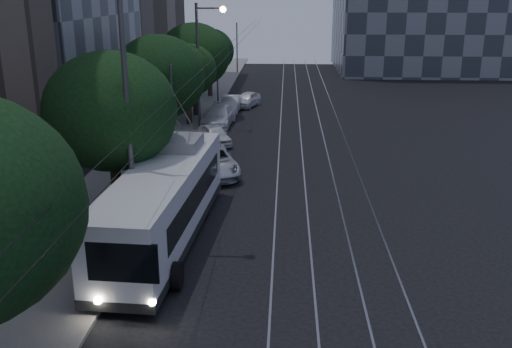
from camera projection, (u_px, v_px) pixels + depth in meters
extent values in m
plane|color=black|center=(265.00, 260.00, 21.28)|extent=(120.00, 120.00, 0.00)
cube|color=gray|center=(171.00, 131.00, 40.64)|extent=(5.00, 90.00, 0.15)
cube|color=gray|center=(280.00, 133.00, 40.27)|extent=(0.08, 90.00, 0.02)
cube|color=gray|center=(300.00, 133.00, 40.19)|extent=(0.08, 90.00, 0.02)
cube|color=gray|center=(323.00, 134.00, 40.11)|extent=(0.08, 90.00, 0.02)
cube|color=gray|center=(343.00, 134.00, 40.04)|extent=(0.08, 90.00, 0.02)
cylinder|color=black|center=(220.00, 52.00, 38.76)|extent=(0.02, 90.00, 0.02)
cylinder|color=black|center=(231.00, 52.00, 38.72)|extent=(0.02, 90.00, 0.02)
cylinder|color=#4F4F51|center=(173.00, 122.00, 30.13)|extent=(0.14, 0.14, 6.00)
cylinder|color=#4F4F51|center=(217.00, 71.00, 49.14)|extent=(0.14, 0.14, 6.00)
cylinder|color=#4F4F51|center=(237.00, 48.00, 68.14)|extent=(0.14, 0.14, 6.00)
cube|color=silver|center=(164.00, 202.00, 22.32)|extent=(3.14, 11.76, 2.76)
cube|color=black|center=(165.00, 231.00, 22.70)|extent=(3.18, 11.80, 0.34)
cube|color=black|center=(166.00, 195.00, 22.75)|extent=(3.06, 9.34, 1.02)
cube|color=black|center=(122.00, 263.00, 16.74)|extent=(2.17, 0.21, 1.26)
cube|color=black|center=(188.00, 156.00, 27.76)|extent=(1.97, 0.19, 0.97)
cube|color=#25DF4E|center=(120.00, 235.00, 16.47)|extent=(1.55, 0.15, 0.31)
cube|color=gray|center=(176.00, 143.00, 24.59)|extent=(2.19, 2.25, 0.48)
sphere|color=white|center=(98.00, 300.00, 17.12)|extent=(0.25, 0.25, 0.25)
sphere|color=white|center=(152.00, 302.00, 17.04)|extent=(0.25, 0.25, 0.25)
cylinder|color=#4F4F51|center=(173.00, 114.00, 25.25)|extent=(0.06, 4.39, 2.45)
cylinder|color=#4F4F51|center=(186.00, 114.00, 25.22)|extent=(0.06, 4.39, 2.45)
cylinder|color=black|center=(108.00, 274.00, 19.23)|extent=(0.29, 0.97, 0.97)
cylinder|color=black|center=(177.00, 276.00, 19.11)|extent=(0.29, 0.97, 0.97)
cylinder|color=black|center=(151.00, 207.00, 25.20)|extent=(0.29, 0.97, 0.97)
cylinder|color=black|center=(204.00, 208.00, 25.08)|extent=(0.29, 0.97, 0.97)
cylinder|color=black|center=(160.00, 193.00, 26.97)|extent=(0.29, 0.97, 0.97)
cylinder|color=black|center=(209.00, 194.00, 26.85)|extent=(0.29, 0.97, 0.97)
imported|color=silver|center=(211.00, 161.00, 31.09)|extent=(3.98, 5.82, 1.48)
imported|color=white|center=(215.00, 135.00, 37.25)|extent=(2.86, 3.93, 1.24)
imported|color=silver|center=(219.00, 116.00, 42.27)|extent=(2.42, 5.13, 1.45)
imported|color=silver|center=(231.00, 104.00, 47.03)|extent=(1.52, 4.10, 1.34)
imported|color=white|center=(247.00, 99.00, 49.25)|extent=(2.52, 4.01, 1.27)
cylinder|color=black|center=(117.00, 191.00, 24.38)|extent=(0.44, 0.44, 2.85)
ellipsoid|color=black|center=(111.00, 111.00, 23.31)|extent=(5.47, 5.47, 4.92)
cylinder|color=black|center=(162.00, 137.00, 33.14)|extent=(0.44, 0.44, 3.00)
ellipsoid|color=black|center=(159.00, 77.00, 32.07)|extent=(5.26, 5.26, 4.73)
cylinder|color=black|center=(189.00, 109.00, 42.13)|extent=(0.44, 0.44, 2.51)
ellipsoid|color=black|center=(188.00, 70.00, 41.25)|extent=(4.26, 4.26, 3.84)
cylinder|color=black|center=(196.00, 100.00, 45.18)|extent=(0.44, 0.44, 2.73)
ellipsoid|color=black|center=(194.00, 55.00, 44.12)|extent=(5.55, 5.55, 5.00)
cylinder|color=black|center=(210.00, 84.00, 53.48)|extent=(0.44, 0.44, 2.56)
ellipsoid|color=black|center=(209.00, 51.00, 52.56)|extent=(4.60, 4.60, 4.14)
cylinder|color=#4F4F51|center=(127.00, 110.00, 21.10)|extent=(0.20, 0.20, 10.77)
cylinder|color=#4F4F51|center=(198.00, 67.00, 40.47)|extent=(0.20, 0.20, 8.81)
cylinder|color=#4F4F51|center=(210.00, 8.00, 39.18)|extent=(1.94, 0.12, 0.12)
sphere|color=#E5BA7E|center=(223.00, 9.00, 39.16)|extent=(0.44, 0.44, 0.44)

